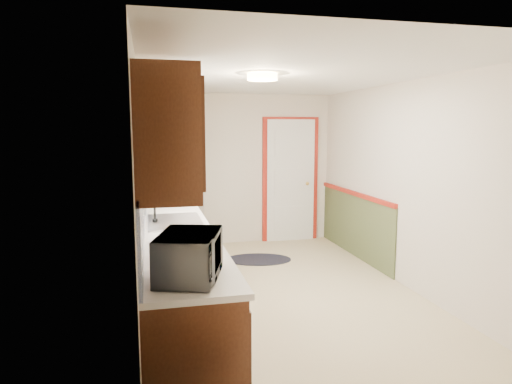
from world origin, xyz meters
TOP-DOWN VIEW (x-y plane):
  - room_shell at (0.00, 0.00)m, footprint 3.20×5.20m
  - kitchen_run at (-1.24, -0.29)m, footprint 0.63×4.00m
  - back_wall_trim at (0.99, 2.21)m, footprint 1.12×2.30m
  - ceiling_fixture at (-0.30, -0.20)m, footprint 0.30×0.30m
  - microwave at (-1.20, -1.95)m, footprint 0.42×0.57m
  - refrigerator at (-1.02, 2.05)m, footprint 0.71×0.70m
  - rug at (0.06, 1.43)m, footprint 1.04×0.78m
  - cooktop at (-1.19, 1.04)m, footprint 0.54×0.65m

SIDE VIEW (x-z plane):
  - rug at x=0.06m, z-range 0.00..0.01m
  - kitchen_run at x=-1.24m, z-range -0.29..1.91m
  - refrigerator at x=-1.02m, z-range 0.00..1.65m
  - back_wall_trim at x=0.99m, z-range -0.15..1.93m
  - cooktop at x=-1.19m, z-range 0.94..0.96m
  - microwave at x=-1.20m, z-range 0.94..1.29m
  - room_shell at x=0.00m, z-range -0.06..2.46m
  - ceiling_fixture at x=-0.30m, z-range 2.33..2.39m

